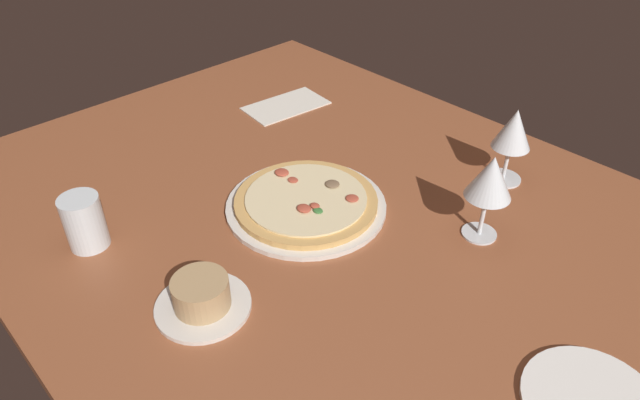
% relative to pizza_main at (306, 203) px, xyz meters
% --- Properties ---
extents(dining_table, '(1.50, 1.10, 0.04)m').
position_rel_pizza_main_xyz_m(dining_table, '(-0.06, -0.02, -0.03)').
color(dining_table, brown).
rests_on(dining_table, ground).
extents(pizza_main, '(0.31, 0.31, 0.03)m').
position_rel_pizza_main_xyz_m(pizza_main, '(0.00, 0.00, 0.00)').
color(pizza_main, silver).
rests_on(pizza_main, dining_table).
extents(ramekin_on_saucer, '(0.15, 0.15, 0.06)m').
position_rel_pizza_main_xyz_m(ramekin_on_saucer, '(-0.08, 0.29, 0.01)').
color(ramekin_on_saucer, silver).
rests_on(ramekin_on_saucer, dining_table).
extents(wine_glass_far, '(0.08, 0.08, 0.17)m').
position_rel_pizza_main_xyz_m(wine_glass_far, '(-0.28, -0.18, 0.11)').
color(wine_glass_far, silver).
rests_on(wine_glass_far, dining_table).
extents(wine_glass_near, '(0.08, 0.08, 0.16)m').
position_rel_pizza_main_xyz_m(wine_glass_near, '(-0.21, -0.36, 0.10)').
color(wine_glass_near, silver).
rests_on(wine_glass_near, dining_table).
extents(water_glass, '(0.07, 0.07, 0.10)m').
position_rel_pizza_main_xyz_m(water_glass, '(0.19, 0.35, 0.03)').
color(water_glass, silver).
rests_on(water_glass, dining_table).
extents(paper_menu, '(0.14, 0.22, 0.00)m').
position_rel_pizza_main_xyz_m(paper_menu, '(0.35, -0.25, -0.01)').
color(paper_menu, silver).
rests_on(paper_menu, dining_table).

